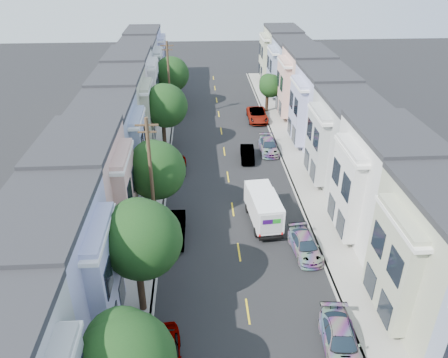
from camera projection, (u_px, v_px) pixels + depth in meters
name	position (u px, v px, depth m)	size (l,w,h in m)	color
ground	(239.00, 252.00, 32.87)	(160.00, 160.00, 0.00)	black
road_slab	(226.00, 163.00, 46.01)	(12.00, 70.00, 0.02)	black
curb_left	(168.00, 165.00, 45.65)	(0.30, 70.00, 0.15)	gray
curb_right	(283.00, 161.00, 46.31)	(0.30, 70.00, 0.15)	gray
sidewalk_left	(156.00, 165.00, 45.58)	(2.60, 70.00, 0.15)	gray
sidewalk_right	(295.00, 161.00, 46.38)	(2.60, 70.00, 0.15)	gray
centerline	(226.00, 164.00, 46.02)	(0.12, 70.00, 0.01)	gold
townhouse_row_left	(119.00, 167.00, 45.41)	(5.00, 70.00, 8.50)	#ACAEAC
townhouse_row_right	(330.00, 161.00, 46.62)	(5.00, 70.00, 8.50)	#ACAEAC
tree_b	(141.00, 240.00, 25.15)	(4.70, 4.70, 7.83)	black
tree_c	(155.00, 170.00, 34.31)	(4.70, 4.70, 7.12)	black
tree_d	(165.00, 106.00, 46.67)	(4.70, 4.70, 7.50)	black
tree_e	(171.00, 74.00, 59.03)	(4.70, 4.70, 7.18)	black
tree_far_r	(270.00, 86.00, 58.32)	(3.10, 3.10, 5.20)	black
utility_pole_near	(152.00, 182.00, 31.82)	(1.60, 0.26, 10.00)	#42301E
utility_pole_far	(169.00, 82.00, 54.61)	(1.60, 0.26, 10.00)	#42301E
fedex_truck	(263.00, 207.00, 35.68)	(2.15, 5.59, 2.68)	white
lead_sedan	(247.00, 154.00, 46.56)	(1.40, 3.96, 1.32)	black
parked_left_b	(166.00, 354.00, 23.91)	(1.65, 4.31, 1.40)	black
parked_left_c	(174.00, 229.00, 34.18)	(1.62, 4.60, 1.53)	#A9AAB3
parked_left_d	(179.00, 166.00, 44.20)	(1.47, 3.84, 1.24)	#541A0A
parked_right_a	(340.00, 341.00, 24.68)	(1.96, 4.67, 1.40)	#303133
parked_right_b	(305.00, 246.00, 32.50)	(1.82, 4.32, 1.30)	#B4B7C7
parked_right_c	(269.00, 146.00, 48.28)	(1.92, 4.57, 1.37)	black
parked_right_d	(257.00, 115.00, 56.79)	(2.48, 5.38, 1.50)	black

